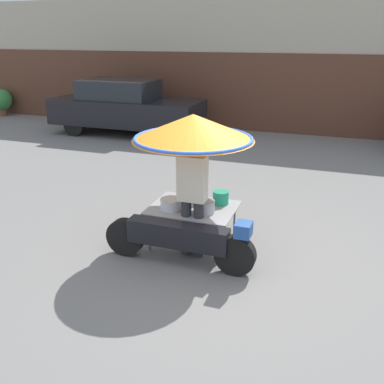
% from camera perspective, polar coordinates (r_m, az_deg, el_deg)
% --- Properties ---
extents(ground_plane, '(36.00, 36.00, 0.00)m').
position_cam_1_polar(ground_plane, '(6.07, 3.08, -8.75)').
color(ground_plane, slate).
extents(shopfront_building, '(28.00, 2.06, 4.04)m').
position_cam_1_polar(shopfront_building, '(14.63, 14.23, 16.08)').
color(shopfront_building, '#B2A893').
rests_on(shopfront_building, ground).
extents(vendor_motorcycle_cart, '(2.12, 1.68, 1.94)m').
position_cam_1_polar(vendor_motorcycle_cart, '(5.84, -0.03, 5.65)').
color(vendor_motorcycle_cart, black).
rests_on(vendor_motorcycle_cart, ground).
extents(vendor_person, '(0.38, 0.23, 1.68)m').
position_cam_1_polar(vendor_person, '(5.75, 0.04, -0.00)').
color(vendor_person, '#2D2D33').
rests_on(vendor_person, ground).
extents(parked_car, '(4.63, 1.73, 1.65)m').
position_cam_1_polar(parked_car, '(13.49, -8.90, 11.13)').
color(parked_car, black).
rests_on(parked_car, ground).
extents(potted_plant, '(0.80, 0.80, 1.00)m').
position_cam_1_polar(potted_plant, '(18.10, -24.09, 11.09)').
color(potted_plant, brown).
rests_on(potted_plant, ground).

